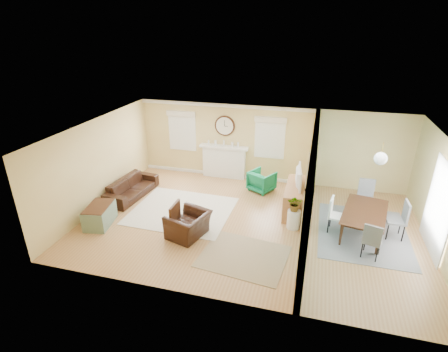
{
  "coord_description": "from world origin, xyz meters",
  "views": [
    {
      "loc": [
        1.5,
        -8.15,
        5.05
      ],
      "look_at": [
        -0.8,
        0.3,
        1.2
      ],
      "focal_mm": 28.0,
      "sensor_mm": 36.0,
      "label": 1
    }
  ],
  "objects_px": {
    "eames_chair": "(188,225)",
    "green_chair": "(262,181)",
    "sofa": "(132,187)",
    "dining_table": "(365,223)",
    "credenza": "(295,198)"
  },
  "relations": [
    {
      "from": "sofa",
      "to": "eames_chair",
      "type": "height_order",
      "value": "eames_chair"
    },
    {
      "from": "green_chair",
      "to": "dining_table",
      "type": "xyz_separation_m",
      "value": [
        2.99,
        -1.84,
        -0.02
      ]
    },
    {
      "from": "credenza",
      "to": "dining_table",
      "type": "height_order",
      "value": "credenza"
    },
    {
      "from": "sofa",
      "to": "green_chair",
      "type": "distance_m",
      "value": 4.16
    },
    {
      "from": "eames_chair",
      "to": "green_chair",
      "type": "distance_m",
      "value": 3.43
    },
    {
      "from": "green_chair",
      "to": "dining_table",
      "type": "height_order",
      "value": "green_chair"
    },
    {
      "from": "sofa",
      "to": "credenza",
      "type": "relative_size",
      "value": 1.21
    },
    {
      "from": "dining_table",
      "to": "sofa",
      "type": "bearing_deg",
      "value": 98.17
    },
    {
      "from": "sofa",
      "to": "credenza",
      "type": "distance_m",
      "value": 5.06
    },
    {
      "from": "sofa",
      "to": "eames_chair",
      "type": "bearing_deg",
      "value": -117.61
    },
    {
      "from": "sofa",
      "to": "green_chair",
      "type": "relative_size",
      "value": 2.7
    },
    {
      "from": "sofa",
      "to": "green_chair",
      "type": "height_order",
      "value": "green_chair"
    },
    {
      "from": "green_chair",
      "to": "credenza",
      "type": "relative_size",
      "value": 0.45
    },
    {
      "from": "eames_chair",
      "to": "credenza",
      "type": "bearing_deg",
      "value": 145.88
    },
    {
      "from": "eames_chair",
      "to": "green_chair",
      "type": "xyz_separation_m",
      "value": [
        1.36,
        3.15,
        0.01
      ]
    }
  ]
}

